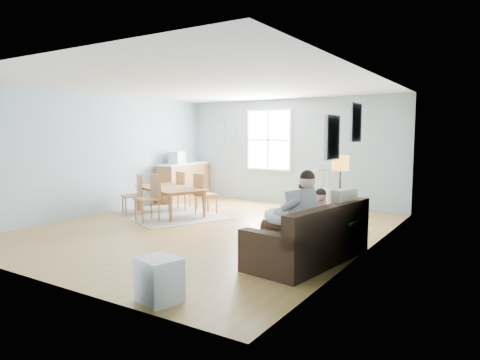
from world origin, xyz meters
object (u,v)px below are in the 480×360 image
Objects in this scene: chair_se at (151,195)px; chair_nw at (184,188)px; chair_ne at (203,192)px; monitor at (177,158)px; counter at (184,181)px; father at (293,214)px; dining_table at (169,201)px; floor_lamp at (340,170)px; sofa at (312,241)px; storage_cube at (159,279)px; baby_swing at (325,192)px; toddler at (315,210)px; chair_sw at (135,192)px.

chair_se reaches higher than chair_nw.
monitor is (-1.72, 1.12, 0.66)m from chair_ne.
father is at bearing -36.61° from counter.
monitor is (-1.06, 1.50, 0.88)m from dining_table.
chair_nw is at bearing 102.54° from chair_se.
floor_lamp is at bearing 88.86° from father.
dining_table is at bearing -54.91° from monitor.
chair_ne is (-3.45, 2.01, 0.23)m from sofa.
monitor is (-4.35, 5.35, 0.95)m from storage_cube.
monitor is at bearing 146.58° from dining_table.
chair_se is 1.04× the size of chair_ne.
chair_se is at bearing -128.72° from baby_swing.
floor_lamp is (-0.09, 1.31, 0.49)m from toddler.
chair_nw is at bearing 126.96° from storage_cube.
toddler is 0.57× the size of floor_lamp.
chair_sw is (-4.62, -0.29, -0.68)m from floor_lamp.
chair_se is (-3.13, 3.11, 0.31)m from storage_cube.
baby_swing is at bearing 8.93° from counter.
chair_sw reaches higher than storage_cube.
chair_nw is 0.77× the size of baby_swing.
chair_sw is 0.48× the size of counter.
toddler is 1.58× the size of storage_cube.
father reaches higher than chair_sw.
floor_lamp is 2.95m from baby_swing.
chair_ne is at bearing 121.85° from storage_cube.
toddler is at bearing 72.41° from storage_cube.
storage_cube is 0.53× the size of chair_se.
father is 2.11m from storage_cube.
chair_sw is at bearing 157.24° from chair_se.
father is 4.00m from chair_ne.
storage_cube is 0.56× the size of chair_ne.
floor_lamp reaches higher than baby_swing.
chair_se is at bearing -170.64° from floor_lamp.
chair_se is at bearing -113.90° from chair_ne.
baby_swing is at bearing 14.05° from monitor.
sofa is 1.22× the size of dining_table.
storage_cube is 4.99m from chair_ne.
dining_table is (-4.06, 1.42, -0.39)m from toddler.
floor_lamp is 3.41m from chair_ne.
baby_swing is (3.36, 2.84, -0.07)m from chair_sw.
floor_lamp is 1.55× the size of chair_ne.
monitor is (-0.41, 1.90, 0.68)m from chair_sw.
storage_cube is 7.20m from counter.
sofa is at bearing -76.78° from toddler.
floor_lamp is 5.28m from monitor.
baby_swing is at bearing 30.64° from chair_nw.
counter is (-1.76, 1.46, -0.01)m from chair_ne.
chair_sw is 1.52m from chair_ne.
sofa is at bearing -0.07° from dining_table.
father reaches higher than sofa.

